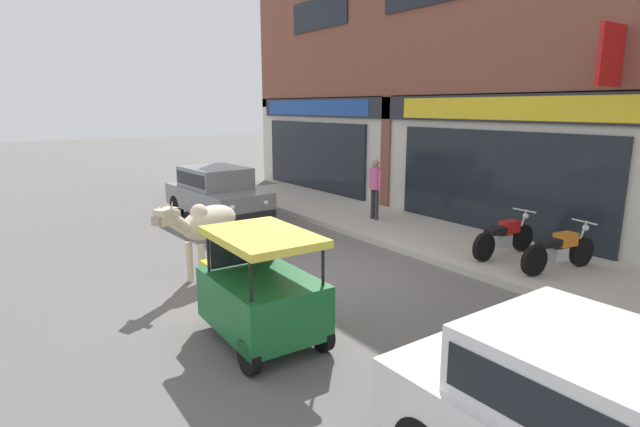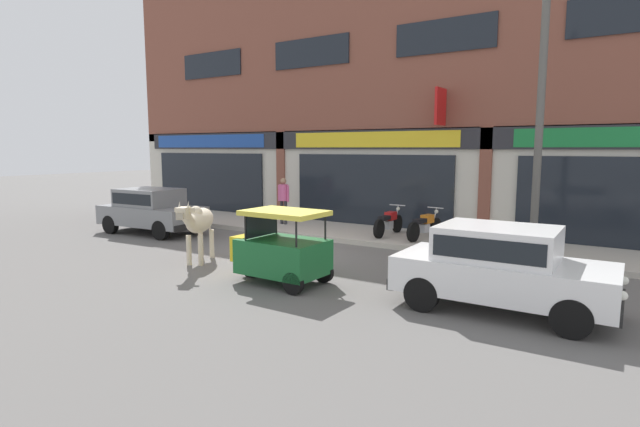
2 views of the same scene
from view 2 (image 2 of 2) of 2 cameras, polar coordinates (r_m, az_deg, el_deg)
The scene contains 11 objects.
ground_plane at distance 13.11m, azimuth -4.43°, elevation -4.72°, with size 90.00×90.00×0.00m, color #605E5B.
sidewalk at distance 16.06m, azimuth 3.44°, elevation -2.18°, with size 19.00×2.82×0.14m, color #B7AFA3.
shop_building at distance 17.43m, azimuth 6.38°, elevation 14.54°, with size 23.00×1.40×10.23m.
cow at distance 12.42m, azimuth -13.71°, elevation -0.89°, with size 1.25×1.95×1.61m.
car_0 at distance 9.03m, azimuth 19.92°, elevation -5.48°, with size 3.64×1.66×1.46m.
car_1 at distance 17.12m, azimuth -18.74°, elevation 0.54°, with size 3.69×1.80×1.46m.
auto_rickshaw at distance 10.30m, azimuth -4.58°, elevation -4.36°, with size 2.00×1.19×1.52m.
motorcycle_0 at distance 15.21m, azimuth 7.84°, elevation -1.04°, with size 0.52×1.81×0.88m.
motorcycle_1 at distance 14.77m, azimuth 11.88°, elevation -1.39°, with size 0.58×1.80×0.88m.
pedestrian at distance 17.26m, azimuth -4.19°, elevation 2.03°, with size 0.50×0.32×1.60m.
utility_pole at distance 12.84m, azimuth 23.78°, elevation 8.92°, with size 0.18×0.18×6.17m, color #595651.
Camera 2 is at (7.82, -10.15, 2.77)m, focal length 28.00 mm.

